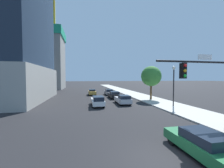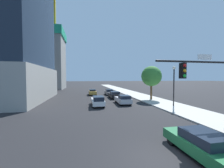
{
  "view_description": "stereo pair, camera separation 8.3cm",
  "coord_description": "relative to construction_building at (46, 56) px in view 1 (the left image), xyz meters",
  "views": [
    {
      "loc": [
        -3.74,
        -6.21,
        4.06
      ],
      "look_at": [
        -0.32,
        10.85,
        3.36
      ],
      "focal_mm": 22.57,
      "sensor_mm": 36.0,
      "label": 1
    },
    {
      "loc": [
        -3.66,
        -6.23,
        4.06
      ],
      "look_at": [
        -0.32,
        10.85,
        3.36
      ],
      "focal_mm": 22.57,
      "sensor_mm": 36.0,
      "label": 2
    }
  ],
  "objects": [
    {
      "name": "construction_building",
      "position": [
        0.0,
        0.0,
        0.0
      ],
      "size": [
        13.08,
        21.16,
        31.98
      ],
      "color": "gray",
      "rests_on": "ground"
    },
    {
      "name": "street_tree",
      "position": [
        26.21,
        -33.39,
        -8.07
      ],
      "size": [
        3.71,
        3.71,
        6.17
      ],
      "color": "brown",
      "rests_on": "sidewalk"
    },
    {
      "name": "car_gold",
      "position": [
        15.9,
        -23.11,
        -11.81
      ],
      "size": [
        1.75,
        4.28,
        1.4
      ],
      "color": "#AD8938",
      "rests_on": "ground"
    },
    {
      "name": "car_black",
      "position": [
        19.99,
        -29.68,
        -11.81
      ],
      "size": [
        1.9,
        4.53,
        1.41
      ],
      "color": "black",
      "rests_on": "ground"
    },
    {
      "name": "street_lamp",
      "position": [
        26.45,
        -39.77,
        -8.66
      ],
      "size": [
        0.44,
        0.44,
        5.63
      ],
      "color": "black",
      "rests_on": "sidewalk"
    },
    {
      "name": "sidewalk",
      "position": [
        26.3,
        -31.4,
        -12.44
      ],
      "size": [
        5.04,
        120.0,
        0.15
      ],
      "primitive_type": "cube",
      "color": "#B2AFA8",
      "rests_on": "ground"
    },
    {
      "name": "car_gray",
      "position": [
        19.99,
        -23.73,
        -11.83
      ],
      "size": [
        1.84,
        4.62,
        1.39
      ],
      "color": "slate",
      "rests_on": "ground"
    },
    {
      "name": "car_white",
      "position": [
        15.9,
        -37.08,
        -11.75
      ],
      "size": [
        1.72,
        4.63,
        1.52
      ],
      "color": "silver",
      "rests_on": "ground"
    },
    {
      "name": "car_silver",
      "position": [
        19.99,
        -36.23,
        -11.78
      ],
      "size": [
        1.85,
        4.19,
        1.46
      ],
      "color": "#B7B7BC",
      "rests_on": "ground"
    },
    {
      "name": "car_green",
      "position": [
        19.99,
        -51.65,
        -11.85
      ],
      "size": [
        1.87,
        4.68,
        1.32
      ],
      "color": "#1E6638",
      "rests_on": "ground"
    },
    {
      "name": "ground_plane",
      "position": [
        17.67,
        -51.4,
        -12.51
      ],
      "size": [
        400.0,
        400.0,
        0.0
      ],
      "primitive_type": "plane",
      "color": "black"
    },
    {
      "name": "traffic_light_pole",
      "position": [
        22.38,
        -49.25,
        -8.49
      ],
      "size": [
        5.76,
        0.48,
        5.63
      ],
      "color": "black",
      "rests_on": "sidewalk"
    }
  ]
}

